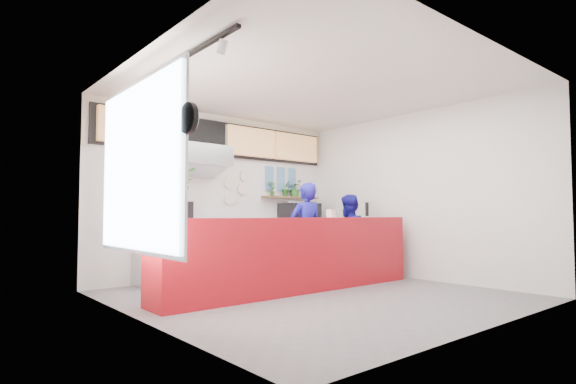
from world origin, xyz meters
TOP-DOWN VIEW (x-y plane):
  - floor at (0.00, 0.00)m, footprint 5.00×5.00m
  - ceiling at (0.00, 0.00)m, footprint 5.00×5.00m
  - wall_back at (0.00, 2.50)m, footprint 5.00×0.00m
  - wall_left at (-2.50, 0.00)m, footprint 0.00×5.00m
  - wall_right at (2.50, 0.00)m, footprint 0.00×5.00m
  - service_counter at (0.00, 0.40)m, footprint 4.50×0.60m
  - cream_band at (0.00, 2.49)m, footprint 5.00×0.02m
  - prep_bench at (-0.80, 2.20)m, footprint 1.80×0.60m
  - panini_oven at (-1.12, 2.20)m, footprint 0.56×0.56m
  - extraction_hood at (-0.80, 2.15)m, footprint 1.20×0.70m
  - hood_lip at (-0.80, 2.15)m, footprint 1.20×0.69m
  - right_bench at (1.50, 2.20)m, footprint 1.80×0.60m
  - espresso_machine at (1.67, 2.20)m, footprint 0.75×0.53m
  - espresso_tray at (1.67, 2.20)m, footprint 0.74×0.64m
  - herb_shelf at (1.60, 2.40)m, footprint 1.40×0.18m
  - menu_board_far_left at (-1.75, 2.38)m, footprint 1.10×0.10m
  - menu_board_mid_left at (-0.59, 2.38)m, footprint 1.10×0.10m
  - menu_board_mid_right at (0.57, 2.38)m, footprint 1.10×0.10m
  - menu_board_far_right at (1.73, 2.38)m, footprint 1.10×0.10m
  - soffit at (0.00, 2.46)m, footprint 4.80×0.04m
  - window_pane at (-2.47, 0.30)m, footprint 0.04×2.20m
  - window_frame at (-2.45, 0.30)m, footprint 0.03×2.30m
  - wall_clock_rim at (-2.46, -0.90)m, footprint 0.05×0.30m
  - wall_clock_face at (-2.43, -0.90)m, footprint 0.02×0.26m
  - track_rail at (-2.10, 0.00)m, footprint 0.05×2.40m
  - dec_plate_a at (0.15, 2.47)m, footprint 0.24×0.03m
  - dec_plate_b at (0.45, 2.47)m, footprint 0.24×0.03m
  - dec_plate_c at (0.15, 2.47)m, footprint 0.24×0.03m
  - dec_plate_d at (0.50, 2.47)m, footprint 0.24×0.03m
  - photo_frame_a at (1.10, 2.48)m, footprint 0.20×0.02m
  - photo_frame_b at (1.40, 2.48)m, footprint 0.20×0.02m
  - photo_frame_c at (1.70, 2.48)m, footprint 0.20×0.02m
  - photo_frame_d at (1.10, 2.48)m, footprint 0.20×0.02m
  - photo_frame_e at (1.40, 2.48)m, footprint 0.20×0.02m
  - photo_frame_f at (1.70, 2.48)m, footprint 0.20×0.02m
  - staff_center at (0.77, 1.02)m, footprint 0.67×0.49m
  - staff_right at (1.67, 0.86)m, footprint 0.86×0.74m
  - herb_a at (1.11, 2.40)m, footprint 0.18×0.13m
  - herb_b at (1.47, 2.40)m, footprint 0.23×0.21m
  - herb_c at (1.71, 2.40)m, footprint 0.38×0.36m
  - herb_d at (2.03, 2.40)m, footprint 0.18×0.18m
  - glass_vase at (-1.92, 0.35)m, footprint 0.21×0.21m
  - basil_vase at (-1.92, 0.35)m, footprint 0.39×0.35m
  - napkin_holder at (0.72, 0.37)m, footprint 0.17×0.13m
  - white_plate at (1.64, 0.40)m, footprint 0.21×0.21m
  - pepper_mill at (1.64, 0.40)m, footprint 0.07×0.07m

SIDE VIEW (x-z plane):
  - floor at x=0.00m, z-range 0.00..0.00m
  - prep_bench at x=-0.80m, z-range 0.00..0.90m
  - right_bench at x=1.50m, z-range 0.00..0.90m
  - service_counter at x=0.00m, z-range 0.00..1.10m
  - staff_right at x=1.67m, z-range 0.00..1.51m
  - staff_center at x=0.77m, z-range 0.00..1.69m
  - white_plate at x=1.64m, z-range 1.10..1.11m
  - panini_oven at x=-1.12m, z-range 0.90..1.36m
  - espresso_machine at x=1.67m, z-range 0.90..1.38m
  - napkin_holder at x=0.72m, z-range 1.10..1.23m
  - glass_vase at x=-1.92m, z-range 1.10..1.31m
  - pepper_mill at x=1.64m, z-range 1.11..1.36m
  - espresso_tray at x=1.67m, z-range 1.35..1.41m
  - dec_plate_c at x=0.15m, z-range 1.33..1.57m
  - wall_back at x=0.00m, z-range -1.00..4.00m
  - wall_left at x=-2.50m, z-range -1.00..4.00m
  - wall_right at x=2.50m, z-range -1.00..4.00m
  - herb_shelf at x=1.60m, z-range 1.48..1.52m
  - basil_vase at x=-1.92m, z-range 1.32..1.72m
  - dec_plate_b at x=0.45m, z-range 1.53..1.77m
  - herb_d at x=2.03m, z-range 1.52..1.78m
  - herb_a at x=1.11m, z-range 1.52..1.83m
  - herb_b at x=1.47m, z-range 1.52..1.86m
  - herb_c at x=1.71m, z-range 1.52..1.86m
  - window_pane at x=-2.47m, z-range 0.75..2.65m
  - window_frame at x=-2.45m, z-range 0.70..2.70m
  - dec_plate_a at x=0.15m, z-range 1.63..1.87m
  - photo_frame_d at x=1.10m, z-range 1.62..1.88m
  - photo_frame_e at x=1.40m, z-range 1.62..1.88m
  - photo_frame_f at x=1.70m, z-range 1.62..1.88m
  - dec_plate_d at x=0.50m, z-range 1.78..2.02m
  - hood_lip at x=-0.80m, z-range 1.79..2.11m
  - photo_frame_a at x=1.10m, z-range 1.88..2.12m
  - photo_frame_b at x=1.40m, z-range 1.88..2.12m
  - photo_frame_c at x=1.70m, z-range 1.88..2.12m
  - wall_clock_rim at x=-2.46m, z-range 1.90..2.20m
  - wall_clock_face at x=-2.43m, z-range 1.92..2.18m
  - extraction_hood at x=-0.80m, z-range 1.98..2.32m
  - menu_board_far_left at x=-1.75m, z-range 2.27..2.82m
  - menu_board_mid_left at x=-0.59m, z-range 2.27..2.82m
  - menu_board_mid_right at x=0.57m, z-range 2.27..2.82m
  - menu_board_far_right at x=1.73m, z-range 2.27..2.82m
  - soffit at x=0.00m, z-range 2.22..2.88m
  - cream_band at x=0.00m, z-range 2.20..3.00m
  - track_rail at x=-2.10m, z-range 2.92..2.96m
  - ceiling at x=0.00m, z-range 3.00..3.00m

